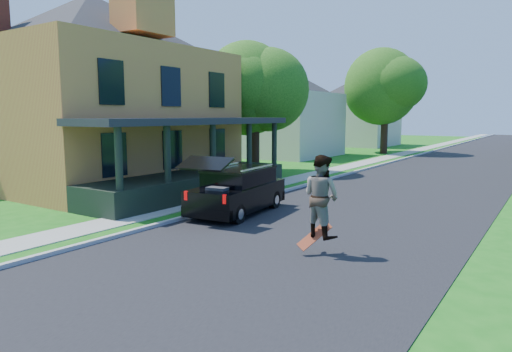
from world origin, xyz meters
The scene contains 13 objects.
ground centered at (0.00, 0.00, 0.00)m, with size 140.00×140.00×0.00m, color #186313.
street centered at (0.00, 20.00, 0.00)m, with size 8.00×120.00×0.02m, color black.
curb centered at (-4.05, 20.00, 0.00)m, with size 0.15×120.00×0.12m, color #A1A19C.
sidewalk centered at (-5.60, 20.00, 0.00)m, with size 1.30×120.00×0.03m, color gray.
front_walk centered at (-9.50, 6.00, 0.00)m, with size 6.50×1.20×0.03m, color gray.
main_house centered at (-12.80, 5.99, 4.92)m, with size 15.56×15.56×10.10m.
neighbor_house_mid centered at (-13.50, 24.00, 4.19)m, with size 12.78×12.78×8.30m.
neighbor_house_far centered at (-13.50, 40.00, 4.19)m, with size 12.78×12.78×8.30m.
black_suv centered at (-3.20, 4.06, 0.77)m, with size 2.14×4.49×2.02m.
skateboarder centered at (1.05, 1.50, 1.38)m, with size 1.10×0.96×1.91m.
skateboard centered at (0.95, 1.38, 0.43)m, with size 0.64×0.66×0.65m.
tree_left_mid centered at (-8.64, 13.14, 5.18)m, with size 5.89×5.89×8.11m.
tree_left_far centered at (-7.18, 30.79, 5.63)m, with size 7.19×6.93×8.88m.
Camera 1 is at (5.54, -7.90, 3.21)m, focal length 32.00 mm.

